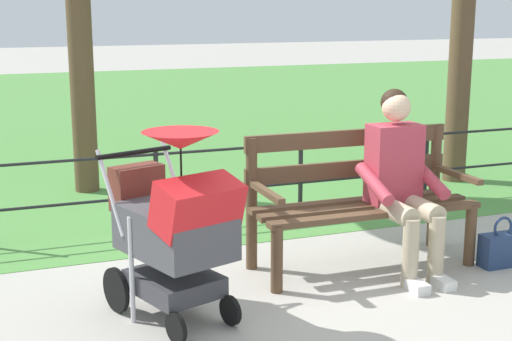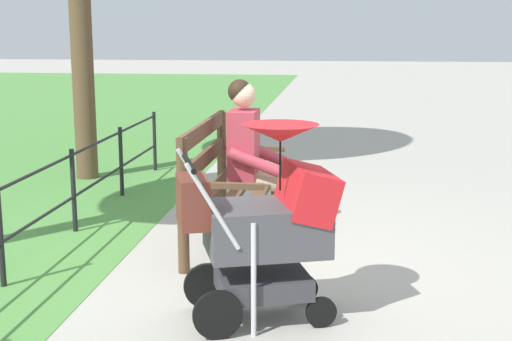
# 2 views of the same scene
# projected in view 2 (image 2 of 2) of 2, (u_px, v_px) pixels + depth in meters

# --- Properties ---
(ground_plane) EXTENTS (60.00, 60.00, 0.00)m
(ground_plane) POSITION_uv_depth(u_px,v_px,m) (230.00, 263.00, 5.23)
(ground_plane) COLOR #ADA89E
(park_bench) EXTENTS (1.61, 0.62, 0.96)m
(park_bench) POSITION_uv_depth(u_px,v_px,m) (225.00, 177.00, 5.64)
(park_bench) COLOR brown
(park_bench) RESTS_ON ground
(person_on_bench) EXTENTS (0.53, 0.74, 1.28)m
(person_on_bench) POSITION_uv_depth(u_px,v_px,m) (257.00, 154.00, 5.79)
(person_on_bench) COLOR tan
(person_on_bench) RESTS_ON ground
(stroller) EXTENTS (0.74, 0.99, 1.15)m
(stroller) POSITION_uv_depth(u_px,v_px,m) (267.00, 221.00, 4.14)
(stroller) COLOR black
(stroller) RESTS_ON ground
(handbag) EXTENTS (0.32, 0.14, 0.37)m
(handbag) POSITION_uv_depth(u_px,v_px,m) (288.00, 200.00, 6.59)
(handbag) COLOR navy
(handbag) RESTS_ON ground
(park_fence) EXTENTS (6.54, 0.04, 0.70)m
(park_fence) POSITION_uv_depth(u_px,v_px,m) (41.00, 202.00, 5.32)
(park_fence) COLOR black
(park_fence) RESTS_ON ground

